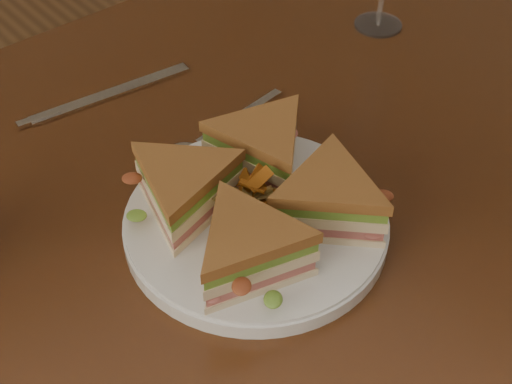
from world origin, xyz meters
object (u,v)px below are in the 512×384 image
Objects in this scene: knife at (101,98)px; sandwich_wedges at (256,196)px; spoon at (194,146)px; table at (233,258)px; plate at (256,223)px.

sandwich_wedges is at bearing -81.72° from knife.
sandwich_wedges is 1.47× the size of spoon.
table is 6.54× the size of spoon.
knife is (-0.02, 0.22, 0.10)m from table.
table is 5.58× the size of knife.
plate reaches higher than table.
sandwich_wedges reaches higher than plate.
spoon is 0.85× the size of knife.
sandwich_wedges is (-0.01, -0.05, 0.14)m from table.
plate is 1.17× the size of knife.
sandwich_wedges reaches higher than spoon.
plate is at bearing -102.32° from table.
sandwich_wedges is 1.25× the size of knife.
table is at bearing 77.68° from sandwich_wedges.
sandwich_wedges is (-0.00, -0.00, 0.04)m from plate.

